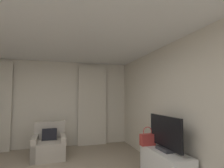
% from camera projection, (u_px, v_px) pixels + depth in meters
% --- Properties ---
extents(wall_window, '(5.12, 0.06, 2.60)m').
position_uv_depth(wall_window, '(47.00, 104.00, 5.36)').
color(wall_window, beige).
rests_on(wall_window, ground).
extents(wall_right, '(0.06, 6.12, 2.60)m').
position_uv_depth(wall_right, '(185.00, 109.00, 3.18)').
color(wall_right, beige).
rests_on(wall_right, ground).
extents(ceiling, '(5.12, 6.12, 0.06)m').
position_uv_depth(ceiling, '(36.00, 20.00, 2.55)').
color(ceiling, white).
rests_on(ceiling, wall_left).
extents(curtain_right_panel, '(0.90, 0.06, 2.50)m').
position_uv_depth(curtain_right_panel, '(92.00, 105.00, 5.62)').
color(curtain_right_panel, beige).
rests_on(curtain_right_panel, ground).
extents(armchair, '(0.79, 0.81, 0.85)m').
position_uv_depth(armchair, '(49.00, 146.00, 4.42)').
color(armchair, '#B2A899').
rests_on(armchair, ground).
extents(tv_console, '(0.45, 1.13, 0.54)m').
position_uv_depth(tv_console, '(165.00, 166.00, 3.20)').
color(tv_console, white).
rests_on(tv_console, ground).
extents(tv_flatscreen, '(0.20, 0.96, 0.63)m').
position_uv_depth(tv_flatscreen, '(165.00, 134.00, 3.22)').
color(tv_flatscreen, '#333338').
rests_on(tv_flatscreen, tv_console).
extents(handbag_primary, '(0.30, 0.14, 0.37)m').
position_uv_depth(handbag_primary, '(147.00, 139.00, 3.57)').
color(handbag_primary, '#B73833').
rests_on(handbag_primary, tv_console).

